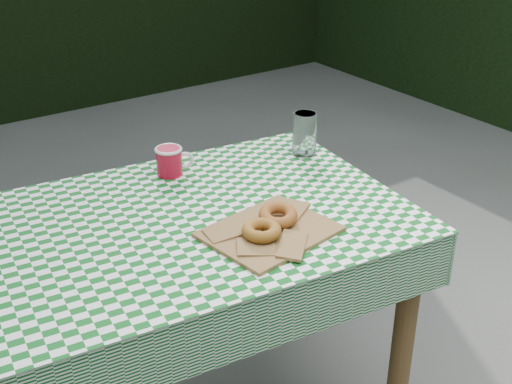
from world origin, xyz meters
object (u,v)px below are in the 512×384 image
table (192,338)px  drinking_glass (305,134)px  paper_bag (270,231)px  coffee_mug (169,161)px

table → drinking_glass: size_ratio=8.35×
paper_bag → coffee_mug: 0.44m
coffee_mug → drinking_glass: size_ratio=1.10×
table → paper_bag: size_ratio=3.73×
paper_bag → drinking_glass: (0.37, 0.33, 0.06)m
paper_bag → coffee_mug: (-0.04, 0.43, 0.03)m
paper_bag → drinking_glass: size_ratio=2.24×
table → paper_bag: 0.45m
coffee_mug → drinking_glass: (0.41, -0.10, 0.02)m
paper_bag → table: bearing=126.1°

